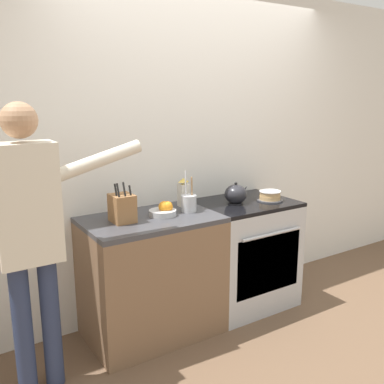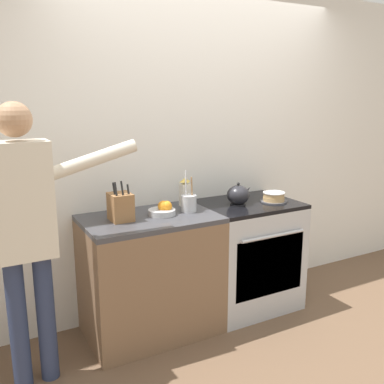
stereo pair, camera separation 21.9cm
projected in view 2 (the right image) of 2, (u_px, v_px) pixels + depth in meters
ground_plane at (243, 328)px, 3.26m from camera, size 16.00×16.00×0.00m
wall_back at (203, 149)px, 3.52m from camera, size 8.00×0.04×2.60m
counter_cabinet at (151, 275)px, 3.14m from camera, size 0.95×0.62×0.89m
stove_range at (247, 254)px, 3.54m from camera, size 0.77×0.65×0.89m
layer_cake at (274, 197)px, 3.45m from camera, size 0.21×0.21×0.08m
tea_kettle at (238, 195)px, 3.36m from camera, size 0.22×0.18×0.18m
knife_block at (121, 207)px, 2.93m from camera, size 0.15×0.17×0.28m
utensil_crock at (189, 203)px, 3.16m from camera, size 0.11×0.11×0.31m
fruit_bowl at (163, 210)px, 3.07m from camera, size 0.20×0.20×0.10m
milk_carton at (185, 193)px, 3.30m from camera, size 0.07×0.07×0.22m
person_baker at (25, 223)px, 2.44m from camera, size 0.95×0.20×1.71m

